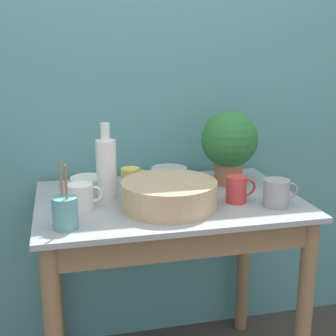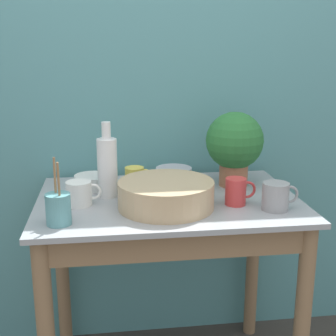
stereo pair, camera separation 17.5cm
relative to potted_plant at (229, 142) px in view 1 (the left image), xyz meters
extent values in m
cube|color=teal|center=(-0.30, 0.27, 0.19)|extent=(6.00, 0.05, 2.40)
cylinder|color=#846647|center=(0.16, -0.42, -0.61)|extent=(0.06, 0.06, 0.81)
cylinder|color=#846647|center=(-0.75, 0.17, -0.61)|extent=(0.06, 0.06, 0.81)
cylinder|color=#846647|center=(0.16, 0.17, -0.61)|extent=(0.06, 0.06, 0.81)
cube|color=#846647|center=(-0.30, -0.42, -0.25)|extent=(0.91, 0.02, 0.10)
cube|color=#93999E|center=(-0.30, -0.13, -0.19)|extent=(1.01, 0.69, 0.02)
cylinder|color=#A36647|center=(0.00, 0.00, -0.13)|extent=(0.12, 0.12, 0.09)
sphere|color=#286B33|center=(0.00, 0.00, 0.01)|extent=(0.24, 0.24, 0.24)
cylinder|color=tan|center=(-0.32, -0.24, -0.13)|extent=(0.35, 0.35, 0.10)
cylinder|color=white|center=(-0.53, -0.08, -0.07)|extent=(0.08, 0.08, 0.23)
cylinder|color=white|center=(-0.53, -0.08, 0.08)|extent=(0.03, 0.03, 0.07)
cylinder|color=gray|center=(0.07, -0.31, -0.13)|extent=(0.10, 0.10, 0.10)
torus|color=gray|center=(0.12, -0.31, -0.12)|extent=(0.07, 0.01, 0.07)
cylinder|color=#E5CC4C|center=(-0.41, 0.05, -0.14)|extent=(0.08, 0.08, 0.08)
torus|color=#E5CC4C|center=(-0.37, 0.05, -0.14)|extent=(0.05, 0.01, 0.05)
cylinder|color=#C63838|center=(-0.06, -0.24, -0.13)|extent=(0.08, 0.08, 0.10)
torus|color=#C63838|center=(-0.01, -0.24, -0.12)|extent=(0.07, 0.01, 0.07)
cylinder|color=white|center=(-0.63, -0.17, -0.13)|extent=(0.10, 0.10, 0.09)
torus|color=white|center=(-0.58, -0.17, -0.13)|extent=(0.06, 0.01, 0.06)
cylinder|color=#A8A8B2|center=(-0.25, 0.06, -0.15)|extent=(0.15, 0.15, 0.07)
cylinder|color=silver|center=(-0.59, 0.03, -0.15)|extent=(0.14, 0.14, 0.06)
cylinder|color=#569399|center=(-0.69, -0.36, -0.13)|extent=(0.08, 0.08, 0.11)
cylinder|color=olive|center=(-0.68, -0.37, -0.07)|extent=(0.01, 0.02, 0.22)
cylinder|color=olive|center=(-0.70, -0.34, -0.07)|extent=(0.01, 0.02, 0.22)
camera|label=1|loc=(-0.69, -1.81, 0.40)|focal=50.00mm
camera|label=2|loc=(-0.52, -1.85, 0.40)|focal=50.00mm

